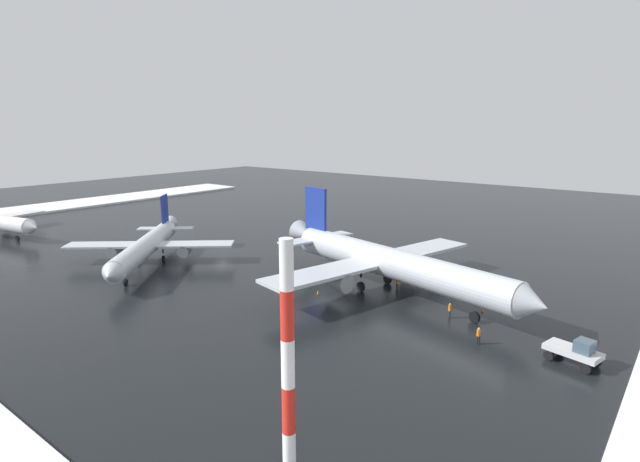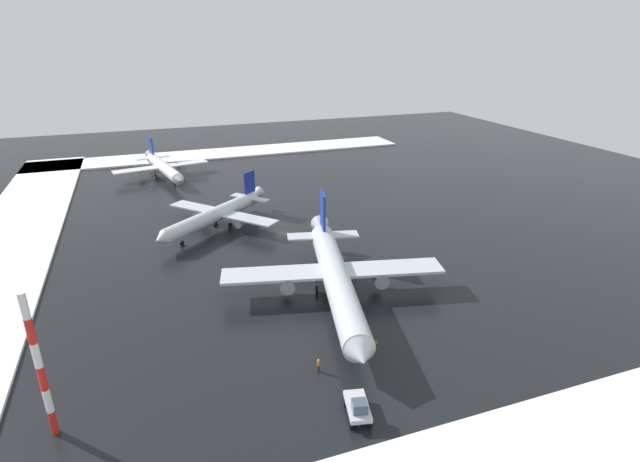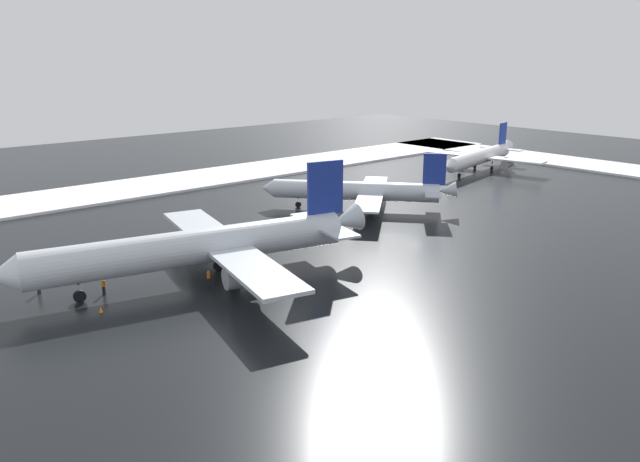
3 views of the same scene
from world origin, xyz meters
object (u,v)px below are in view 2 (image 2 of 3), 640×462
object	(u,v)px
airplane_parked_portside	(335,276)
airplane_foreground_jet	(216,214)
antenna_mast	(39,367)
ground_crew_by_nose_gear	(318,364)
ground_crew_mid_apron	(339,334)
ground_crew_beside_wing	(346,294)
airplane_far_rear	(163,167)
pushback_tug	(358,407)
traffic_cone_near_nose	(376,341)
traffic_cone_mid_line	(283,285)

from	to	relation	value
airplane_parked_portside	airplane_foreground_jet	size ratio (longest dim) A/B	1.58
airplane_foreground_jet	antenna_mast	world-z (taller)	antenna_mast
ground_crew_by_nose_gear	antenna_mast	xyz separation A→B (m)	(0.05, -27.50, 6.80)
ground_crew_mid_apron	airplane_parked_portside	bearing A→B (deg)	-54.23
ground_crew_beside_wing	ground_crew_by_nose_gear	bearing A→B (deg)	-56.38
airplane_far_rear	ground_crew_by_nose_gear	world-z (taller)	airplane_far_rear
pushback_tug	antenna_mast	xyz separation A→B (m)	(-8.24, -28.77, 6.49)
traffic_cone_near_nose	traffic_cone_mid_line	world-z (taller)	same
airplane_far_rear	pushback_tug	bearing A→B (deg)	-4.34
antenna_mast	traffic_cone_mid_line	distance (m)	37.01
airplane_far_rear	traffic_cone_mid_line	size ratio (longest dim) A/B	54.91
airplane_foreground_jet	traffic_cone_mid_line	bearing A→B (deg)	60.93
airplane_foreground_jet	ground_crew_by_nose_gear	distance (m)	49.58
airplane_parked_portside	traffic_cone_mid_line	size ratio (longest dim) A/B	71.85
ground_crew_by_nose_gear	airplane_foreground_jet	bearing A→B (deg)	94.32
ground_crew_beside_wing	traffic_cone_mid_line	xyz separation A→B (m)	(-6.93, -7.57, -0.70)
airplane_parked_portside	airplane_far_rear	xyz separation A→B (m)	(-76.78, -19.04, -0.93)
traffic_cone_mid_line	airplane_foreground_jet	bearing A→B (deg)	-168.63
antenna_mast	airplane_far_rear	bearing A→B (deg)	169.87
airplane_parked_portside	airplane_far_rear	distance (m)	79.11
ground_crew_mid_apron	antenna_mast	size ratio (longest dim) A/B	0.11
ground_crew_by_nose_gear	antenna_mast	world-z (taller)	antenna_mast
antenna_mast	traffic_cone_mid_line	xyz separation A→B (m)	(-21.22, 29.38, -7.50)
airplane_far_rear	ground_crew_by_nose_gear	distance (m)	92.15
airplane_parked_portside	traffic_cone_mid_line	xyz separation A→B (m)	(-6.50, -6.01, -3.64)
ground_crew_mid_apron	traffic_cone_mid_line	world-z (taller)	ground_crew_mid_apron
pushback_tug	traffic_cone_mid_line	distance (m)	29.48
traffic_cone_near_nose	ground_crew_beside_wing	bearing A→B (deg)	176.76
airplane_far_rear	pushback_tug	size ratio (longest dim) A/B	6.07
airplane_far_rear	traffic_cone_mid_line	bearing A→B (deg)	-0.94
pushback_tug	antenna_mast	world-z (taller)	antenna_mast
traffic_cone_mid_line	ground_crew_mid_apron	bearing A→B (deg)	9.33
airplane_foreground_jet	ground_crew_by_nose_gear	size ratio (longest dim) A/B	14.66
pushback_tug	ground_crew_by_nose_gear	distance (m)	8.39
pushback_tug	traffic_cone_near_nose	size ratio (longest dim) A/B	9.04
airplane_foreground_jet	airplane_parked_portside	bearing A→B (deg)	68.16
ground_crew_by_nose_gear	traffic_cone_mid_line	xyz separation A→B (m)	(-21.18, 1.88, -0.70)
pushback_tug	ground_crew_by_nose_gear	xyz separation A→B (m)	(-8.28, -1.28, -0.31)
airplane_far_rear	ground_crew_mid_apron	size ratio (longest dim) A/B	17.66
airplane_foreground_jet	ground_crew_by_nose_gear	xyz separation A→B (m)	(49.39, 3.79, -2.03)
traffic_cone_mid_line	airplane_far_rear	bearing A→B (deg)	-169.50
pushback_tug	traffic_cone_mid_line	world-z (taller)	pushback_tug
ground_crew_mid_apron	airplane_far_rear	bearing A→B (deg)	-25.07
airplane_parked_portside	traffic_cone_near_nose	size ratio (longest dim) A/B	71.85
ground_crew_mid_apron	ground_crew_by_nose_gear	bearing A→B (deg)	101.85
ground_crew_beside_wing	airplane_foreground_jet	bearing A→B (deg)	177.82
ground_crew_by_nose_gear	pushback_tug	bearing A→B (deg)	-81.29
traffic_cone_near_nose	traffic_cone_mid_line	size ratio (longest dim) A/B	1.00
ground_crew_mid_apron	traffic_cone_mid_line	bearing A→B (deg)	-26.02
antenna_mast	traffic_cone_mid_line	bearing A→B (deg)	125.84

